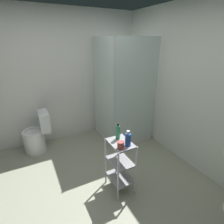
{
  "coord_description": "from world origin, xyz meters",
  "views": [
    {
      "loc": [
        1.65,
        -0.47,
        1.93
      ],
      "look_at": [
        -0.33,
        0.56,
        1.02
      ],
      "focal_mm": 28.22,
      "sensor_mm": 36.0,
      "label": 1
    }
  ],
  "objects_px": {
    "toilet": "(37,136)",
    "storage_cart": "(120,162)",
    "shampoo_bottle_blue": "(128,139)",
    "body_wash_bottle_green": "(118,132)",
    "shower_stall": "(121,118)",
    "rinse_cup": "(121,145)"
  },
  "relations": [
    {
      "from": "toilet",
      "to": "shampoo_bottle_blue",
      "type": "xyz_separation_m",
      "value": [
        1.58,
        0.94,
        0.51
      ]
    },
    {
      "from": "storage_cart",
      "to": "rinse_cup",
      "type": "height_order",
      "value": "rinse_cup"
    },
    {
      "from": "toilet",
      "to": "storage_cart",
      "type": "distance_m",
      "value": 1.74
    },
    {
      "from": "body_wash_bottle_green",
      "to": "shower_stall",
      "type": "bearing_deg",
      "value": 147.99
    },
    {
      "from": "storage_cart",
      "to": "body_wash_bottle_green",
      "type": "relative_size",
      "value": 3.36
    },
    {
      "from": "storage_cart",
      "to": "rinse_cup",
      "type": "bearing_deg",
      "value": -29.67
    },
    {
      "from": "shampoo_bottle_blue",
      "to": "rinse_cup",
      "type": "relative_size",
      "value": 2.25
    },
    {
      "from": "shower_stall",
      "to": "body_wash_bottle_green",
      "type": "relative_size",
      "value": 9.09
    },
    {
      "from": "shampoo_bottle_blue",
      "to": "rinse_cup",
      "type": "bearing_deg",
      "value": -83.3
    },
    {
      "from": "storage_cart",
      "to": "shampoo_bottle_blue",
      "type": "bearing_deg",
      "value": 24.57
    },
    {
      "from": "storage_cart",
      "to": "rinse_cup",
      "type": "distance_m",
      "value": 0.37
    },
    {
      "from": "toilet",
      "to": "storage_cart",
      "type": "height_order",
      "value": "toilet"
    },
    {
      "from": "toilet",
      "to": "body_wash_bottle_green",
      "type": "bearing_deg",
      "value": 33.24
    },
    {
      "from": "shampoo_bottle_blue",
      "to": "toilet",
      "type": "bearing_deg",
      "value": -149.23
    },
    {
      "from": "toilet",
      "to": "body_wash_bottle_green",
      "type": "relative_size",
      "value": 3.45
    },
    {
      "from": "shower_stall",
      "to": "shampoo_bottle_blue",
      "type": "height_order",
      "value": "shower_stall"
    },
    {
      "from": "toilet",
      "to": "body_wash_bottle_green",
      "type": "distance_m",
      "value": 1.74
    },
    {
      "from": "shower_stall",
      "to": "rinse_cup",
      "type": "relative_size",
      "value": 22.34
    },
    {
      "from": "body_wash_bottle_green",
      "to": "rinse_cup",
      "type": "distance_m",
      "value": 0.23
    },
    {
      "from": "toilet",
      "to": "shampoo_bottle_blue",
      "type": "bearing_deg",
      "value": 30.77
    },
    {
      "from": "toilet",
      "to": "rinse_cup",
      "type": "bearing_deg",
      "value": 27.59
    },
    {
      "from": "rinse_cup",
      "to": "storage_cart",
      "type": "bearing_deg",
      "value": 150.33
    }
  ]
}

